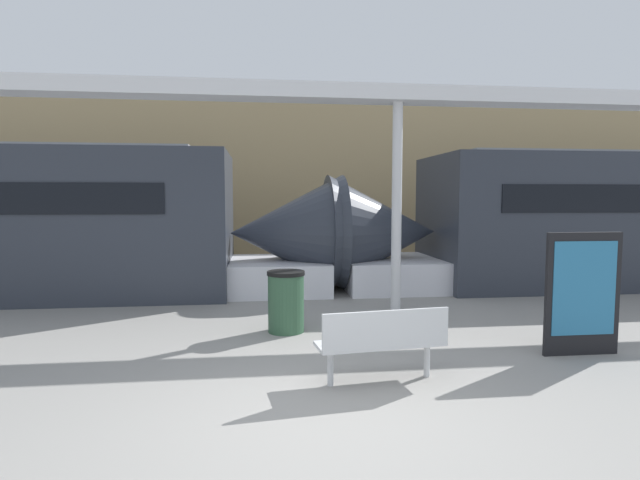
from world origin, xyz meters
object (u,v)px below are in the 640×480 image
object	(u,v)px
train_left	(628,222)
trash_bin	(286,301)
poster_board	(583,293)
bench_near	(383,339)
support_column_near	(397,207)

from	to	relation	value
train_left	trash_bin	world-z (taller)	train_left
train_left	poster_board	bearing A→B (deg)	-132.40
bench_near	support_column_near	world-z (taller)	support_column_near
bench_near	train_left	bearing A→B (deg)	30.60
poster_board	trash_bin	bearing A→B (deg)	156.92
bench_near	trash_bin	bearing A→B (deg)	105.18
train_left	trash_bin	xyz separation A→B (m)	(-8.67, -3.63, -1.02)
bench_near	trash_bin	distance (m)	2.54
bench_near	support_column_near	bearing A→B (deg)	65.20
bench_near	trash_bin	xyz separation A→B (m)	(-0.97, 2.35, -0.03)
bench_near	support_column_near	size ratio (longest dim) A/B	0.39
trash_bin	support_column_near	distance (m)	2.93
bench_near	support_column_near	xyz separation A→B (m)	(1.18, 3.72, 1.41)
bench_near	poster_board	distance (m)	2.99
trash_bin	poster_board	world-z (taller)	poster_board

